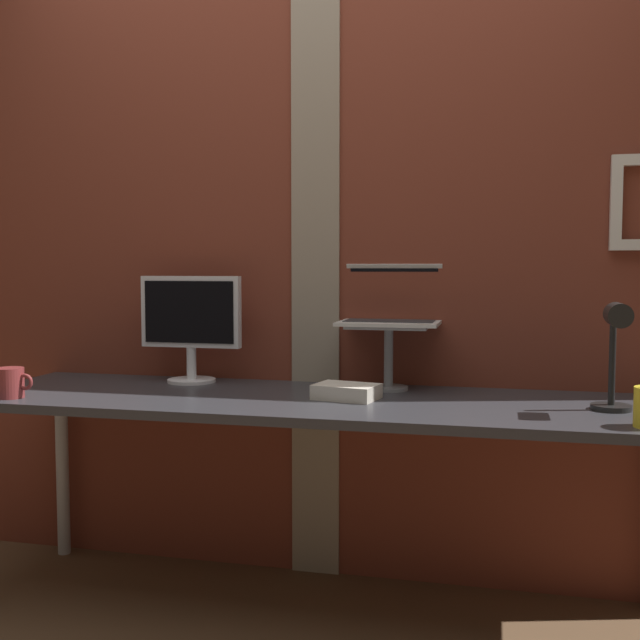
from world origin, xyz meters
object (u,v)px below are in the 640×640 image
object	(u,v)px
desk_lamp	(615,345)
monitor	(191,319)
laptop	(392,308)
coffee_mug	(10,383)

from	to	relation	value
desk_lamp	monitor	bearing A→B (deg)	169.42
laptop	desk_lamp	world-z (taller)	laptop
monitor	laptop	size ratio (longest dim) A/B	1.14
monitor	desk_lamp	world-z (taller)	monitor
monitor	desk_lamp	xyz separation A→B (m)	(1.45, -0.27, -0.03)
monitor	coffee_mug	xyz separation A→B (m)	(-0.45, -0.45, -0.19)
monitor	laptop	xyz separation A→B (m)	(0.74, 0.07, 0.05)
desk_lamp	coffee_mug	size ratio (longest dim) A/B	2.46
monitor	desk_lamp	bearing A→B (deg)	-10.58
monitor	coffee_mug	distance (m)	0.66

